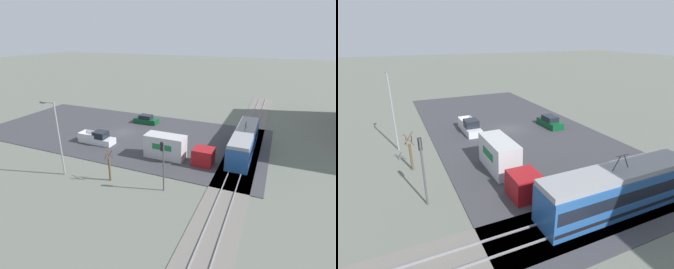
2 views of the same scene
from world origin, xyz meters
TOP-DOWN VIEW (x-y plane):
  - ground_plane at (0.00, 0.00)m, footprint 320.00×320.00m
  - road_surface at (0.00, 0.00)m, footprint 21.53×46.87m
  - rail_bed at (0.00, 19.87)m, footprint 70.38×4.40m
  - light_rail_tram at (0.26, 19.87)m, footprint 12.89×2.82m
  - box_truck at (5.84, 11.65)m, footprint 2.38×9.28m
  - pickup_truck at (5.42, -1.10)m, footprint 1.90×5.71m
  - sedan_car_0 at (-5.94, 1.31)m, footprint 1.86×4.46m
  - traffic_light_pole at (13.28, 13.35)m, footprint 0.28×0.47m
  - street_tree at (13.75, 6.95)m, footprint 0.95×0.79m
  - street_lamp_near_crossing at (14.77, 0.96)m, footprint 0.36×1.95m

SIDE VIEW (x-z plane):
  - ground_plane at x=0.00m, z-range 0.00..0.00m
  - road_surface at x=0.00m, z-range 0.00..0.08m
  - rail_bed at x=0.00m, z-range -0.06..0.16m
  - sedan_car_0 at x=-5.94m, z-range -0.06..1.50m
  - pickup_truck at x=5.42m, z-range -0.16..1.78m
  - box_truck at x=5.84m, z-range -0.04..3.08m
  - light_rail_tram at x=0.26m, z-range -0.54..3.99m
  - street_tree at x=13.75m, z-range -0.18..3.77m
  - traffic_light_pole at x=13.28m, z-range 0.81..6.41m
  - street_lamp_near_crossing at x=14.77m, z-range 0.64..9.49m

